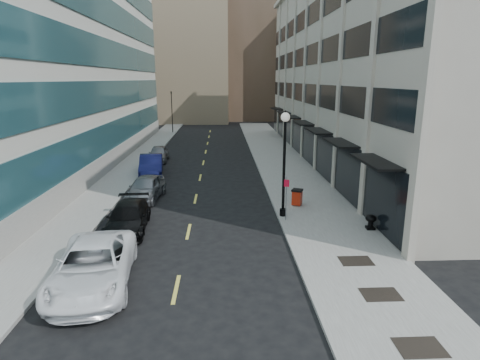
{
  "coord_description": "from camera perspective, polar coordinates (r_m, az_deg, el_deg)",
  "views": [
    {
      "loc": [
        1.83,
        -12.0,
        7.84
      ],
      "look_at": [
        2.79,
        9.2,
        2.48
      ],
      "focal_mm": 30.0,
      "sensor_mm": 36.0,
      "label": 1
    }
  ],
  "objects": [
    {
      "name": "sidewalk_left",
      "position": [
        33.96,
        -16.71,
        0.34
      ],
      "size": [
        3.0,
        80.0,
        0.15
      ],
      "primitive_type": "cube",
      "color": "gray",
      "rests_on": "ground"
    },
    {
      "name": "skyline_tan_near",
      "position": [
        80.44,
        -7.1,
        18.46
      ],
      "size": [
        14.0,
        18.0,
        28.0
      ],
      "primitive_type": "cube",
      "color": "#7B6951",
      "rests_on": "ground"
    },
    {
      "name": "urn_planter",
      "position": [
        22.24,
        18.11,
        -5.47
      ],
      "size": [
        0.57,
        0.57,
        0.8
      ],
      "rotation": [
        0.0,
        0.0,
        -0.05
      ],
      "color": "black",
      "rests_on": "sidewalk_right"
    },
    {
      "name": "car_grey_sedan",
      "position": [
        40.12,
        -11.5,
        3.7
      ],
      "size": [
        1.91,
        4.45,
        1.5
      ],
      "primitive_type": "imported",
      "rotation": [
        0.0,
        0.0,
        0.03
      ],
      "color": "gray",
      "rests_on": "ground"
    },
    {
      "name": "lamppost",
      "position": [
        22.54,
        6.33,
        3.53
      ],
      "size": [
        0.5,
        0.5,
        6.07
      ],
      "color": "black",
      "rests_on": "sidewalk_right"
    },
    {
      "name": "ground",
      "position": [
        14.45,
        -9.99,
        -18.93
      ],
      "size": [
        160.0,
        160.0,
        0.0
      ],
      "primitive_type": "plane",
      "color": "black",
      "rests_on": "ground"
    },
    {
      "name": "grate_far",
      "position": [
        18.49,
        16.16,
        -10.99
      ],
      "size": [
        1.4,
        1.0,
        0.01
      ],
      "primitive_type": "cube",
      "color": "black",
      "rests_on": "sidewalk_right"
    },
    {
      "name": "traffic_signal",
      "position": [
        60.48,
        -9.75,
        11.96
      ],
      "size": [
        0.66,
        0.66,
        6.98
      ],
      "color": "black",
      "rests_on": "ground"
    },
    {
      "name": "building_right",
      "position": [
        41.83,
        19.27,
        14.99
      ],
      "size": [
        15.3,
        46.5,
        18.25
      ],
      "color": "#B9AF9C",
      "rests_on": "ground"
    },
    {
      "name": "road_centerline",
      "position": [
        30.09,
        -5.98,
        -1.0
      ],
      "size": [
        0.15,
        68.2,
        0.01
      ],
      "color": "#D8CC4C",
      "rests_on": "ground"
    },
    {
      "name": "car_white_van",
      "position": [
        16.79,
        -20.17,
        -11.36
      ],
      "size": [
        3.51,
        6.41,
        1.7
      ],
      "primitive_type": "imported",
      "rotation": [
        0.0,
        0.0,
        0.11
      ],
      "color": "white",
      "rests_on": "ground"
    },
    {
      "name": "skyline_stone",
      "position": [
        79.68,
        9.48,
        15.54
      ],
      "size": [
        10.0,
        14.0,
        20.0
      ],
      "primitive_type": "cube",
      "color": "#B9AF9C",
      "rests_on": "ground"
    },
    {
      "name": "car_blue_sedan",
      "position": [
        34.25,
        -12.51,
        2.06
      ],
      "size": [
        2.46,
        5.38,
        1.71
      ],
      "primitive_type": "imported",
      "rotation": [
        0.0,
        0.0,
        0.13
      ],
      "color": "#151852",
      "rests_on": "ground"
    },
    {
      "name": "car_silver_sedan",
      "position": [
        27.41,
        -13.23,
        -1.1
      ],
      "size": [
        2.4,
        4.88,
        1.6
      ],
      "primitive_type": "imported",
      "rotation": [
        0.0,
        0.0,
        -0.11
      ],
      "color": "gray",
      "rests_on": "ground"
    },
    {
      "name": "skyline_brown",
      "position": [
        84.72,
        1.72,
        20.37
      ],
      "size": [
        12.0,
        16.0,
        34.0
      ],
      "primitive_type": "cube",
      "color": "brown",
      "rests_on": "ground"
    },
    {
      "name": "trash_bin",
      "position": [
        25.33,
        8.12,
        -2.35
      ],
      "size": [
        0.83,
        0.83,
        1.02
      ],
      "rotation": [
        0.0,
        0.0,
        -0.44
      ],
      "color": "#AC1F0B",
      "rests_on": "sidewalk_right"
    },
    {
      "name": "grate_near",
      "position": [
        13.87,
        24.21,
        -20.88
      ],
      "size": [
        1.4,
        1.0,
        0.01
      ],
      "primitive_type": "cube",
      "color": "black",
      "rests_on": "sidewalk_right"
    },
    {
      "name": "sign_post",
      "position": [
        22.28,
        6.61,
        -1.78
      ],
      "size": [
        0.28,
        0.14,
        2.5
      ],
      "rotation": [
        0.0,
        0.0,
        -0.39
      ],
      "color": "slate",
      "rests_on": "sidewalk_right"
    },
    {
      "name": "car_black_pickup",
      "position": [
        22.1,
        -15.66,
        -5.18
      ],
      "size": [
        2.31,
        5.07,
        1.44
      ],
      "primitive_type": "imported",
      "rotation": [
        0.0,
        0.0,
        0.06
      ],
      "color": "black",
      "rests_on": "ground"
    },
    {
      "name": "sidewalk_right",
      "position": [
        33.41,
        7.26,
        0.61
      ],
      "size": [
        5.0,
        80.0,
        0.15
      ],
      "primitive_type": "cube",
      "color": "gray",
      "rests_on": "ground"
    },
    {
      "name": "building_left",
      "position": [
        42.91,
        -28.16,
        15.44
      ],
      "size": [
        16.14,
        46.0,
        20.0
      ],
      "color": "beige",
      "rests_on": "ground"
    },
    {
      "name": "grate_mid",
      "position": [
        16.16,
        19.38,
        -15.1
      ],
      "size": [
        1.4,
        1.0,
        0.01
      ],
      "primitive_type": "cube",
      "color": "black",
      "rests_on": "sidewalk_right"
    },
    {
      "name": "skyline_tan_far",
      "position": [
        91.43,
        -13.05,
        15.8
      ],
      "size": [
        12.0,
        14.0,
        22.0
      ],
      "primitive_type": "cube",
      "color": "#7B6951",
      "rests_on": "ground"
    }
  ]
}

